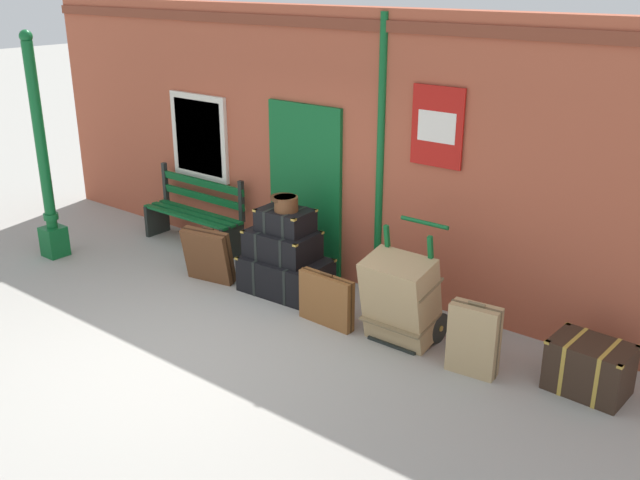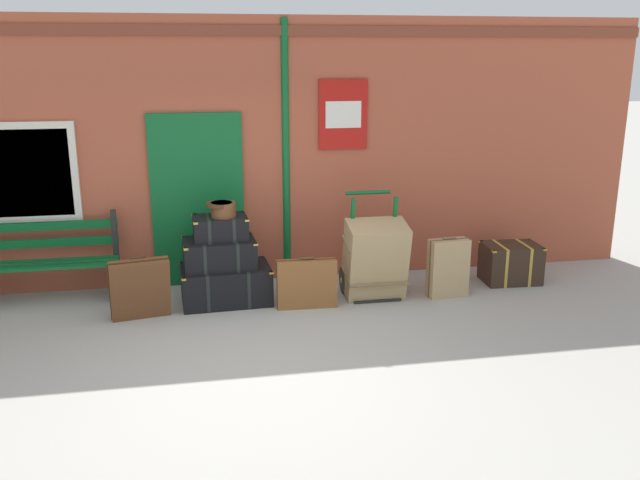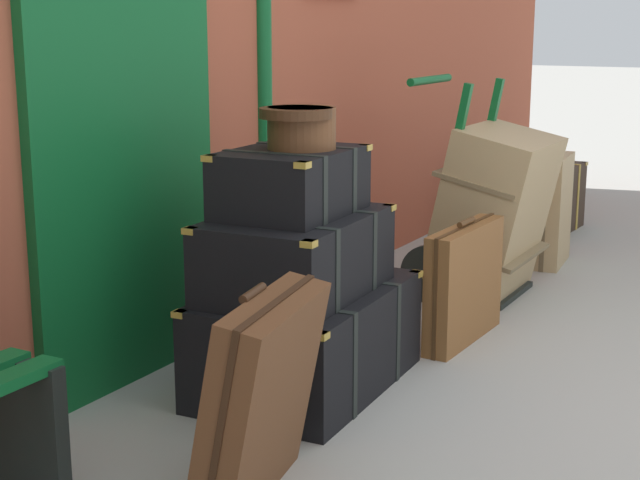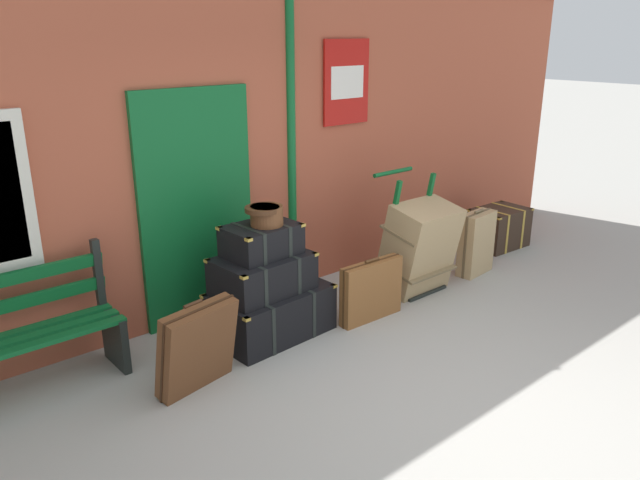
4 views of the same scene
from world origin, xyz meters
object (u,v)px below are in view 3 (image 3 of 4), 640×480
Objects in this scene: round_hatbox at (301,125)px; large_brown_trunk at (493,211)px; steamer_trunk_top at (291,182)px; corner_trunk at (539,198)px; steamer_trunk_middle at (296,254)px; suitcase_beige at (551,210)px; porters_trolley at (462,244)px; suitcase_oxblood at (464,284)px; suitcase_charcoal at (260,399)px; steamer_trunk_base at (307,338)px.

large_brown_trunk is (1.72, -0.23, -0.62)m from round_hatbox.
steamer_trunk_top is at bearing 138.82° from round_hatbox.
corner_trunk is at bearing 0.27° from steamer_trunk_top.
steamer_trunk_middle is 1.79m from large_brown_trunk.
porters_trolley is at bearing 163.50° from suitcase_beige.
round_hatbox is at bearing 6.49° from steamer_trunk_middle.
steamer_trunk_top reaches higher than corner_trunk.
porters_trolley is 1.77× the size of suitcase_oxblood.
suitcase_charcoal is at bearing -178.79° from suitcase_beige.
large_brown_trunk is 1.33× the size of corner_trunk.
suitcase_beige is 1.03m from corner_trunk.
steamer_trunk_base is 1.71m from porters_trolley.
steamer_trunk_middle is (-0.06, 0.02, 0.37)m from steamer_trunk_base.
large_brown_trunk is 1.37× the size of suitcase_charcoal.
suitcase_charcoal reaches higher than corner_trunk.
porters_trolley reaches higher than corner_trunk.
large_brown_trunk is 1.86m from corner_trunk.
steamer_trunk_middle is at bearing -173.51° from round_hatbox.
steamer_trunk_top is 2.68m from suitcase_beige.
steamer_trunk_middle is at bearing 178.41° from porters_trolley.
suitcase_charcoal is at bearing -157.38° from round_hatbox.
large_brown_trunk is (1.71, -0.21, 0.27)m from steamer_trunk_base.
round_hatbox is at bearing 156.87° from suitcase_oxblood.
suitcase_beige is 1.05× the size of suitcase_charcoal.
corner_trunk reaches higher than steamer_trunk_base.
steamer_trunk_base is 1.24× the size of steamer_trunk_middle.
suitcase_oxblood is (-0.83, -0.15, -0.20)m from large_brown_trunk.
steamer_trunk_top reaches higher than steamer_trunk_middle.
steamer_trunk_base is 1.00m from suitcase_charcoal.
steamer_trunk_base is 2.59m from suitcase_beige.
porters_trolley is 2.66m from suitcase_charcoal.
round_hatbox is 2.70m from suitcase_beige.
steamer_trunk_base is 0.89m from round_hatbox.
suitcase_beige is 1.02× the size of corner_trunk.
suitcase_beige is at bearing -16.50° from porters_trolley.
steamer_trunk_middle is at bearing 23.55° from suitcase_charcoal.
suitcase_charcoal is (-0.89, -0.41, -0.53)m from steamer_trunk_top.
porters_trolley reaches higher than steamer_trunk_base.
round_hatbox is at bearing -179.27° from corner_trunk.
suitcase_charcoal is (-3.50, -0.07, -0.01)m from suitcase_beige.
suitcase_oxblood is (0.94, -0.37, -0.30)m from steamer_trunk_middle.
suitcase_oxblood is at bearing 0.13° from suitcase_charcoal.
steamer_trunk_middle is at bearing -122.88° from steamer_trunk_top.
steamer_trunk_top is at bearing 57.12° from steamer_trunk_middle.
corner_trunk is (1.82, 0.10, -0.03)m from porters_trolley.
steamer_trunk_base is 1.46× the size of corner_trunk.
steamer_trunk_middle is 1.18× the size of corner_trunk.
steamer_trunk_top is 1.85m from porters_trolley.
round_hatbox is 3.64m from corner_trunk.
steamer_trunk_middle reaches higher than steamer_trunk_base.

